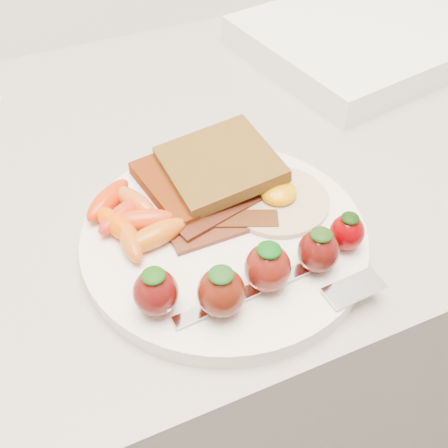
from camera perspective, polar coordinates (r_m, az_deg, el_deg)
name	(u,v)px	position (r m, az deg, el deg)	size (l,w,h in m)	color
counter	(181,367)	(0.99, -4.39, -14.31)	(2.00, 0.60, 0.90)	gray
plate	(224,238)	(0.53, 0.00, -1.43)	(0.27, 0.27, 0.02)	white
toast_lower	(199,178)	(0.57, -2.58, 4.65)	(0.11, 0.11, 0.01)	#4A1C07
toast_upper	(220,164)	(0.57, -0.44, 6.12)	(0.11, 0.11, 0.01)	#472D10
fried_egg	(278,198)	(0.56, 5.47, 2.63)	(0.11, 0.11, 0.02)	beige
bacon_strips	(223,222)	(0.53, -0.13, 0.23)	(0.11, 0.06, 0.01)	#300603
baby_carrots	(130,219)	(0.53, -9.53, 0.49)	(0.09, 0.12, 0.02)	red
strawberries	(255,270)	(0.47, 3.17, -4.68)	(0.21, 0.06, 0.05)	#570B0A
fork	(294,292)	(0.48, 7.09, -6.83)	(0.18, 0.06, 0.00)	silver
appliance	(370,36)	(0.87, 14.57, 18.03)	(0.33, 0.26, 0.04)	white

